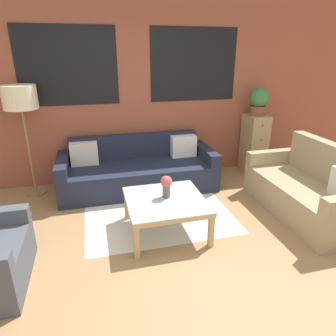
# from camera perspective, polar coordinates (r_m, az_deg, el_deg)

# --- Properties ---
(ground_plane) EXTENTS (16.00, 16.00, 0.00)m
(ground_plane) POSITION_cam_1_polar(r_m,az_deg,el_deg) (3.14, 1.63, -18.23)
(ground_plane) COLOR #9E754C
(wall_back_brick) EXTENTS (8.40, 0.09, 2.80)m
(wall_back_brick) POSITION_cam_1_polar(r_m,az_deg,el_deg) (4.85, -6.37, 14.20)
(wall_back_brick) COLOR brown
(wall_back_brick) RESTS_ON ground_plane
(rug) EXTENTS (1.87, 1.77, 0.00)m
(rug) POSITION_cam_1_polar(r_m,az_deg,el_deg) (4.13, -2.41, -7.59)
(rug) COLOR silver
(rug) RESTS_ON ground_plane
(couch_dark) EXTENTS (2.34, 0.88, 0.78)m
(couch_dark) POSITION_cam_1_polar(r_m,az_deg,el_deg) (4.65, -5.73, -0.54)
(couch_dark) COLOR #1E2338
(couch_dark) RESTS_ON ground_plane
(settee_vintage) EXTENTS (0.80, 1.68, 0.92)m
(settee_vintage) POSITION_cam_1_polar(r_m,az_deg,el_deg) (4.29, 25.12, -4.03)
(settee_vintage) COLOR tan
(settee_vintage) RESTS_ON ground_plane
(coffee_table) EXTENTS (0.89, 0.89, 0.43)m
(coffee_table) POSITION_cam_1_polar(r_m,az_deg,el_deg) (3.46, -0.47, -6.87)
(coffee_table) COLOR silver
(coffee_table) RESTS_ON ground_plane
(floor_lamp) EXTENTS (0.45, 0.45, 1.58)m
(floor_lamp) POSITION_cam_1_polar(r_m,az_deg,el_deg) (4.58, -26.32, 11.44)
(floor_lamp) COLOR olive
(floor_lamp) RESTS_ON ground_plane
(drawer_cabinet) EXTENTS (0.34, 0.44, 1.00)m
(drawer_cabinet) POSITION_cam_1_polar(r_m,az_deg,el_deg) (5.43, 16.05, 4.46)
(drawer_cabinet) COLOR tan
(drawer_cabinet) RESTS_ON ground_plane
(potted_plant) EXTENTS (0.31, 0.31, 0.44)m
(potted_plant) POSITION_cam_1_polar(r_m,az_deg,el_deg) (5.28, 16.87, 12.12)
(potted_plant) COLOR brown
(potted_plant) RESTS_ON drawer_cabinet
(flower_vase) EXTENTS (0.13, 0.13, 0.26)m
(flower_vase) POSITION_cam_1_polar(r_m,az_deg,el_deg) (3.41, -0.32, -3.20)
(flower_vase) COLOR brown
(flower_vase) RESTS_ON coffee_table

